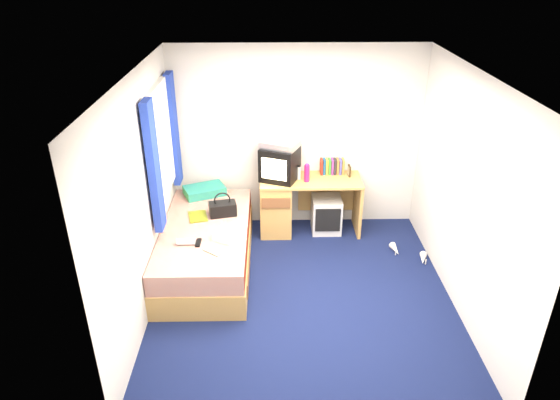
{
  "coord_description": "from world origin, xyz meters",
  "views": [
    {
      "loc": [
        -0.34,
        -4.39,
        3.39
      ],
      "look_at": [
        -0.23,
        0.7,
        0.82
      ],
      "focal_mm": 32.0,
      "sensor_mm": 36.0,
      "label": 1
    }
  ],
  "objects_px": {
    "vcr": "(280,144)",
    "white_heels": "(409,254)",
    "bed": "(207,247)",
    "remote_control": "(198,243)",
    "pink_water_bottle": "(307,173)",
    "storage_cube": "(326,214)",
    "crt_tv": "(280,163)",
    "colour_swatch_fan": "(212,252)",
    "water_bottle": "(186,242)",
    "towel": "(229,235)",
    "magazine": "(198,216)",
    "pillow": "(205,191)",
    "handbag": "(223,208)",
    "picture_frame": "(349,171)",
    "desk": "(289,203)",
    "aerosol_can": "(299,173)"
  },
  "relations": [
    {
      "from": "magazine",
      "to": "pink_water_bottle",
      "type": "bearing_deg",
      "value": 21.96
    },
    {
      "from": "storage_cube",
      "to": "towel",
      "type": "bearing_deg",
      "value": -137.62
    },
    {
      "from": "towel",
      "to": "remote_control",
      "type": "bearing_deg",
      "value": -164.17
    },
    {
      "from": "vcr",
      "to": "remote_control",
      "type": "bearing_deg",
      "value": -103.05
    },
    {
      "from": "vcr",
      "to": "aerosol_can",
      "type": "bearing_deg",
      "value": 22.42
    },
    {
      "from": "towel",
      "to": "magazine",
      "type": "relative_size",
      "value": 1.01
    },
    {
      "from": "bed",
      "to": "water_bottle",
      "type": "height_order",
      "value": "water_bottle"
    },
    {
      "from": "handbag",
      "to": "vcr",
      "type": "bearing_deg",
      "value": 26.77
    },
    {
      "from": "towel",
      "to": "remote_control",
      "type": "xyz_separation_m",
      "value": [
        -0.32,
        -0.09,
        -0.04
      ]
    },
    {
      "from": "crt_tv",
      "to": "water_bottle",
      "type": "height_order",
      "value": "crt_tv"
    },
    {
      "from": "bed",
      "to": "remote_control",
      "type": "height_order",
      "value": "remote_control"
    },
    {
      "from": "bed",
      "to": "pillow",
      "type": "distance_m",
      "value": 0.91
    },
    {
      "from": "crt_tv",
      "to": "vcr",
      "type": "height_order",
      "value": "vcr"
    },
    {
      "from": "bed",
      "to": "towel",
      "type": "bearing_deg",
      "value": -42.79
    },
    {
      "from": "pillow",
      "to": "aerosol_can",
      "type": "height_order",
      "value": "aerosol_can"
    },
    {
      "from": "storage_cube",
      "to": "water_bottle",
      "type": "bearing_deg",
      "value": -143.89
    },
    {
      "from": "pillow",
      "to": "crt_tv",
      "type": "distance_m",
      "value": 1.04
    },
    {
      "from": "picture_frame",
      "to": "colour_swatch_fan",
      "type": "distance_m",
      "value": 2.23
    },
    {
      "from": "desk",
      "to": "crt_tv",
      "type": "xyz_separation_m",
      "value": [
        -0.12,
        -0.0,
        0.56
      ]
    },
    {
      "from": "vcr",
      "to": "colour_swatch_fan",
      "type": "relative_size",
      "value": 2.03
    },
    {
      "from": "pink_water_bottle",
      "to": "white_heels",
      "type": "xyz_separation_m",
      "value": [
        1.23,
        -0.62,
        -0.82
      ]
    },
    {
      "from": "pillow",
      "to": "picture_frame",
      "type": "distance_m",
      "value": 1.89
    },
    {
      "from": "pillow",
      "to": "pink_water_bottle",
      "type": "relative_size",
      "value": 2.31
    },
    {
      "from": "bed",
      "to": "colour_swatch_fan",
      "type": "distance_m",
      "value": 0.63
    },
    {
      "from": "towel",
      "to": "remote_control",
      "type": "relative_size",
      "value": 1.77
    },
    {
      "from": "crt_tv",
      "to": "remote_control",
      "type": "height_order",
      "value": "crt_tv"
    },
    {
      "from": "handbag",
      "to": "white_heels",
      "type": "distance_m",
      "value": 2.34
    },
    {
      "from": "water_bottle",
      "to": "remote_control",
      "type": "xyz_separation_m",
      "value": [
        0.13,
        0.02,
        -0.03
      ]
    },
    {
      "from": "vcr",
      "to": "white_heels",
      "type": "distance_m",
      "value": 2.09
    },
    {
      "from": "towel",
      "to": "water_bottle",
      "type": "height_order",
      "value": "towel"
    },
    {
      "from": "pillow",
      "to": "aerosol_can",
      "type": "bearing_deg",
      "value": 0.09
    },
    {
      "from": "desk",
      "to": "magazine",
      "type": "distance_m",
      "value": 1.27
    },
    {
      "from": "colour_swatch_fan",
      "to": "desk",
      "type": "bearing_deg",
      "value": 58.23
    },
    {
      "from": "towel",
      "to": "white_heels",
      "type": "height_order",
      "value": "towel"
    },
    {
      "from": "vcr",
      "to": "towel",
      "type": "height_order",
      "value": "vcr"
    },
    {
      "from": "storage_cube",
      "to": "magazine",
      "type": "bearing_deg",
      "value": -159.83
    },
    {
      "from": "towel",
      "to": "water_bottle",
      "type": "xyz_separation_m",
      "value": [
        -0.45,
        -0.11,
        -0.01
      ]
    },
    {
      "from": "crt_tv",
      "to": "towel",
      "type": "relative_size",
      "value": 1.94
    },
    {
      "from": "storage_cube",
      "to": "remote_control",
      "type": "height_order",
      "value": "remote_control"
    },
    {
      "from": "desk",
      "to": "towel",
      "type": "bearing_deg",
      "value": -122.11
    },
    {
      "from": "bed",
      "to": "handbag",
      "type": "height_order",
      "value": "handbag"
    },
    {
      "from": "aerosol_can",
      "to": "white_heels",
      "type": "xyz_separation_m",
      "value": [
        1.33,
        -0.7,
        -0.79
      ]
    },
    {
      "from": "storage_cube",
      "to": "vcr",
      "type": "bearing_deg",
      "value": 177.84
    },
    {
      "from": "vcr",
      "to": "water_bottle",
      "type": "height_order",
      "value": "vcr"
    },
    {
      "from": "crt_tv",
      "to": "colour_swatch_fan",
      "type": "relative_size",
      "value": 2.5
    },
    {
      "from": "water_bottle",
      "to": "picture_frame",
      "type": "bearing_deg",
      "value": 34.25
    },
    {
      "from": "bed",
      "to": "pink_water_bottle",
      "type": "xyz_separation_m",
      "value": [
        1.22,
        0.77,
        0.59
      ]
    },
    {
      "from": "pillow",
      "to": "handbag",
      "type": "distance_m",
      "value": 0.63
    },
    {
      "from": "water_bottle",
      "to": "colour_swatch_fan",
      "type": "distance_m",
      "value": 0.33
    },
    {
      "from": "storage_cube",
      "to": "remote_control",
      "type": "distance_m",
      "value": 1.96
    }
  ]
}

